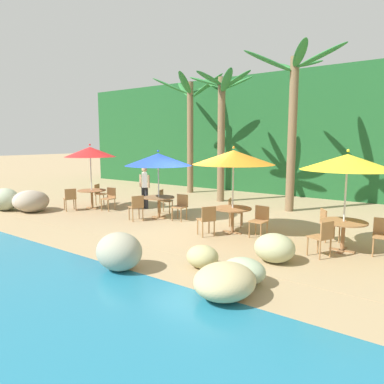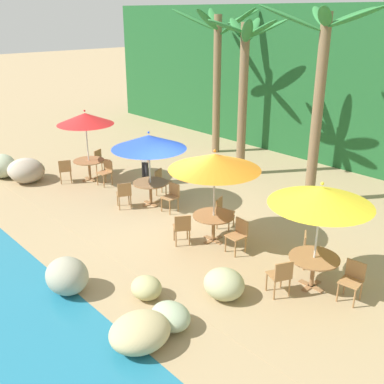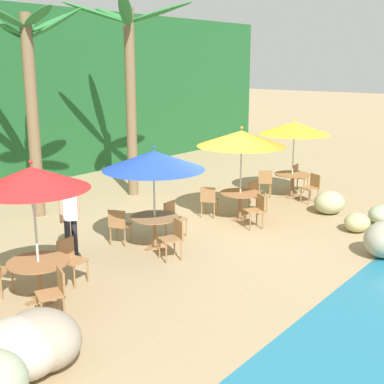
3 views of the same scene
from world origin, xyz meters
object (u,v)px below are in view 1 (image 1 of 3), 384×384
palm_tree_second (221,114)px  chair_orange_left (207,219)px  umbrella_yellow (347,162)px  palm_tree_nearest (190,116)px  chair_blue_inland (164,199)px  chair_orange_seaward (260,219)px  chair_red_left (70,198)px  umbrella_blue (158,160)px  umbrella_orange (233,157)px  palm_tree_third (294,105)px  chair_yellow_seaward (383,234)px  chair_yellow_inland (327,222)px  umbrella_red (90,152)px  chair_blue_left (137,206)px  chair_orange_inland (233,210)px  chair_red_seaward (110,197)px  waiter_in_white (145,184)px  chair_blue_seaward (181,205)px  dining_table_yellow (343,226)px  chair_red_inland (100,193)px  dining_table_red (92,193)px  dining_table_orange (233,212)px  dining_table_blue (159,201)px  chair_yellow_left (323,236)px

palm_tree_second → chair_orange_left: bearing=-62.1°
umbrella_yellow → palm_tree_nearest: palm_tree_nearest is taller
chair_blue_inland → chair_orange_seaward: bearing=-12.9°
chair_red_left → umbrella_blue: bearing=16.5°
chair_red_left → umbrella_orange: (6.67, 0.77, 1.69)m
palm_tree_third → chair_yellow_seaward: bearing=-46.5°
chair_yellow_inland → palm_tree_third: palm_tree_third is taller
umbrella_yellow → chair_orange_left: bearing=-166.4°
umbrella_red → palm_tree_second: 5.76m
umbrella_orange → umbrella_red: bearing=179.7°
chair_blue_left → palm_tree_third: bearing=53.2°
chair_orange_inland → umbrella_red: bearing=-173.2°
chair_red_seaward → palm_tree_third: 7.78m
waiter_in_white → chair_blue_seaward: bearing=-18.5°
chair_red_seaward → chair_red_left: 1.48m
chair_blue_inland → dining_table_yellow: size_ratio=0.79×
palm_tree_third → chair_orange_seaward: bearing=-80.4°
chair_red_inland → palm_tree_third: bearing=26.0°
dining_table_red → chair_red_inland: size_ratio=1.26×
chair_blue_left → chair_orange_inland: size_ratio=1.00×
chair_orange_inland → chair_blue_seaward: bearing=-170.7°
chair_red_inland → chair_blue_inland: size_ratio=1.00×
chair_orange_left → palm_tree_second: (-2.81, 5.32, 3.30)m
chair_orange_seaward → umbrella_yellow: size_ratio=0.35×
chair_orange_inland → palm_tree_third: bearing=80.8°
waiter_in_white → chair_yellow_seaward: bearing=-6.7°
chair_yellow_inland → chair_blue_seaward: bearing=-176.9°
umbrella_blue → chair_orange_inland: size_ratio=2.72×
chair_blue_left → palm_tree_nearest: palm_tree_nearest is taller
palm_tree_third → umbrella_red: bearing=-147.7°
dining_table_orange → chair_yellow_seaward: chair_yellow_seaward is taller
chair_orange_inland → chair_blue_left: bearing=-156.6°
chair_red_left → chair_blue_inland: bearing=29.7°
dining_table_orange → waiter_in_white: 4.88m
dining_table_blue → chair_orange_inland: size_ratio=1.26×
chair_yellow_left → dining_table_yellow: bearing=72.7°
chair_orange_seaward → chair_orange_inland: bearing=150.4°
dining_table_orange → palm_tree_nearest: bearing=134.7°
chair_blue_left → chair_yellow_left: bearing=-2.1°
chair_orange_inland → waiter_in_white: bearing=173.2°
palm_tree_nearest → chair_orange_left: bearing=-50.7°
chair_red_left → chair_yellow_left: (9.46, 0.02, 0.00)m
umbrella_blue → chair_blue_inland: umbrella_blue is taller
chair_blue_seaward → palm_tree_third: (2.41, 3.73, 3.48)m
umbrella_orange → dining_table_orange: size_ratio=2.29×
chair_blue_left → chair_yellow_left: 6.16m
dining_table_yellow → chair_yellow_seaward: 0.86m
chair_red_seaward → chair_red_inland: (-1.27, 0.56, 0.00)m
chair_orange_seaward → palm_tree_third: palm_tree_third is taller
dining_table_blue → palm_tree_nearest: 7.14m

